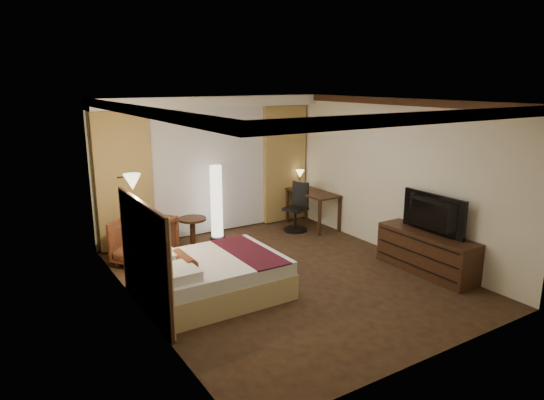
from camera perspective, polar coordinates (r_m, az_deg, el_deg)
floor at (r=7.68m, az=1.61°, el=-8.97°), size 4.50×5.50×0.01m
ceiling at (r=7.08m, az=1.76°, el=11.59°), size 4.50×5.50×0.01m
back_wall at (r=9.62m, az=-7.49°, el=4.02°), size 4.50×0.02×2.70m
left_wall at (r=6.33m, az=-15.52°, el=-1.60°), size 0.02×5.50×2.70m
right_wall at (r=8.69m, az=14.12°, el=2.65°), size 0.02×5.50×2.70m
crown_molding at (r=7.08m, az=1.76°, el=11.11°), size 4.50×5.50×0.12m
soffit at (r=9.26m, az=-7.07°, el=11.44°), size 4.50×0.50×0.20m
curtain_sheer at (r=9.57m, az=-7.27°, el=3.36°), size 2.48×0.04×2.45m
curtain_left_drape at (r=8.94m, az=-17.01°, el=2.12°), size 1.00×0.14×2.45m
curtain_right_drape at (r=10.34m, az=1.46°, el=4.26°), size 1.00×0.14×2.45m
wall_sconce at (r=6.98m, az=-16.12°, el=2.07°), size 0.24×0.24×0.24m
bed at (r=6.99m, az=-6.86°, el=-9.00°), size 1.90×1.48×0.56m
headboard at (r=6.50m, az=-14.68°, el=-6.70°), size 0.12×1.78×1.50m
armchair at (r=8.33m, az=-14.84°, el=-4.44°), size 1.13×1.14×0.86m
side_table at (r=8.98m, az=-9.30°, el=-3.81°), size 0.51×0.51×0.56m
floor_lamp at (r=9.32m, az=-6.55°, el=-0.24°), size 0.30×0.30×1.44m
desk at (r=10.11m, az=4.79°, el=-1.08°), size 0.55×1.23×0.75m
desk_lamp at (r=10.35m, az=3.30°, el=2.40°), size 0.18×0.18×0.34m
office_chair at (r=9.77m, az=2.77°, el=-0.85°), size 0.62×0.62×0.99m
dresser at (r=8.11m, az=17.72°, el=-5.91°), size 0.50×1.68×0.65m
television at (r=7.90m, az=17.94°, el=-1.42°), size 0.67×1.17×0.15m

